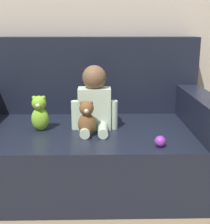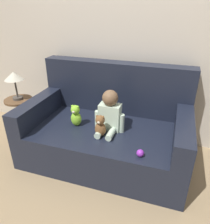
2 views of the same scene
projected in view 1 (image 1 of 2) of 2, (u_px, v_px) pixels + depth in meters
name	position (u px, v px, depth m)	size (l,w,h in m)	color
ground_plane	(87.00, 179.00, 2.23)	(12.00, 12.00, 0.00)	#9E8460
couch	(87.00, 133.00, 2.22)	(1.68, 0.98, 0.98)	black
person_baby	(94.00, 102.00, 2.03)	(0.31, 0.30, 0.42)	silver
teddy_bear_brown	(87.00, 119.00, 1.91)	(0.11, 0.10, 0.22)	brown
plush_toy_side	(40.00, 113.00, 2.01)	(0.11, 0.11, 0.23)	#8CD133
toy_ball	(160.00, 141.00, 1.76)	(0.06, 0.06, 0.06)	purple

